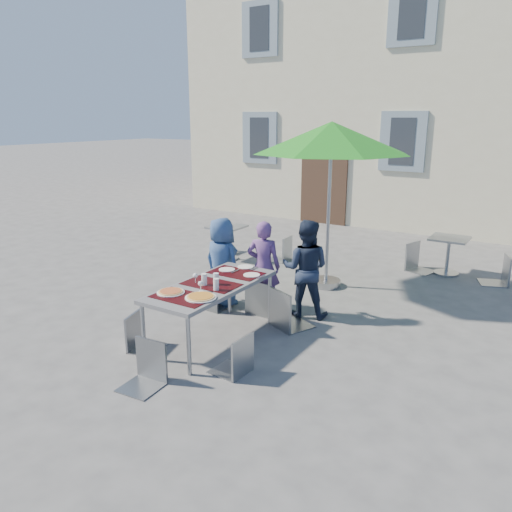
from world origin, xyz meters
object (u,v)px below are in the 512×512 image
Objects in this scene: chair_1 at (262,277)px; bg_chair_l_0 at (222,227)px; pizza_near_right at (201,297)px; chair_2 at (287,285)px; chair_4 at (236,332)px; dining_table at (211,288)px; child_0 at (222,262)px; chair_0 at (210,273)px; cafe_table_1 at (448,250)px; bg_chair_r_1 at (503,252)px; chair_5 at (144,339)px; cafe_table_0 at (227,238)px; child_1 at (264,266)px; bg_chair_l_1 at (419,240)px; bg_chair_r_0 at (283,234)px; patio_umbrella at (331,139)px; child_2 at (306,269)px; chair_3 at (139,311)px; pizza_near_left at (171,292)px.

chair_1 is 1.03× the size of bg_chair_l_0.
chair_1 reaches higher than pizza_near_right.
chair_2 is 1.41m from chair_4.
child_0 is (-0.63, 1.09, -0.02)m from dining_table.
cafe_table_1 is (2.59, 3.64, -0.11)m from chair_0.
chair_2 is 1.08× the size of bg_chair_r_1.
chair_1 is at bearing 90.06° from chair_5.
cafe_table_0 is at bearing -47.54° from child_0.
chair_0 reaches higher than bg_chair_l_0.
child_1 reaches higher than bg_chair_l_1.
bg_chair_r_0 is at bearing 102.63° from chair_5.
cafe_table_1 is at bearing 66.85° from dining_table.
patio_umbrella is at bearing -121.45° from bg_chair_l_1.
dining_table is 1.78× the size of chair_2.
chair_0 is 4.97m from bg_chair_r_1.
child_2 is 1.50× the size of bg_chair_l_0.
chair_4 is 5.37m from bg_chair_r_1.
chair_0 is 1.13× the size of chair_3.
bg_chair_l_1 reaches higher than chair_5.
bg_chair_l_1 is at bearing 20.38° from cafe_table_0.
pizza_near_left is at bearing 177.28° from chair_4.
dining_table is 2.14× the size of chair_4.
bg_chair_r_1 is (3.44, 3.31, -0.11)m from child_0.
bg_chair_r_0 is at bearing -161.99° from bg_chair_l_1.
dining_table is 1.04m from chair_2.
cafe_table_1 is (1.16, 5.06, -0.05)m from chair_4.
bg_chair_r_0 reaches higher than dining_table.
child_0 is at bearing -4.03° from child_2.
bg_chair_r_1 is (3.84, 0.74, 0.01)m from bg_chair_r_0.
dining_table is 3.25m from patio_umbrella.
dining_table is 1.22m from child_1.
child_2 is 3.74m from bg_chair_r_1.
chair_0 reaches higher than dining_table.
cafe_table_0 is 0.99× the size of cafe_table_1.
child_0 is at bearing 118.21° from pizza_near_right.
chair_4 is (1.39, -1.65, -0.17)m from child_0.
chair_1 is at bearing 93.54° from child_1.
bg_chair_r_1 reaches higher than pizza_near_right.
child_0 is 2.46m from chair_5.
chair_2 is at bearing -59.73° from bg_chair_r_0.
chair_5 is 6.29m from bg_chair_r_1.
chair_4 is 0.90× the size of bg_chair_r_1.
child_1 reaches higher than cafe_table_1.
bg_chair_r_0 reaches higher than cafe_table_0.
child_0 is 1.40× the size of bg_chair_r_1.
child_1 is 1.59× the size of chair_3.
child_2 reaches higher than cafe_table_1.
chair_3 is at bearing 42.53° from child_2.
chair_3 is (-0.80, -0.21, -0.28)m from pizza_near_right.
bg_chair_l_0 is 1.38m from bg_chair_r_0.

